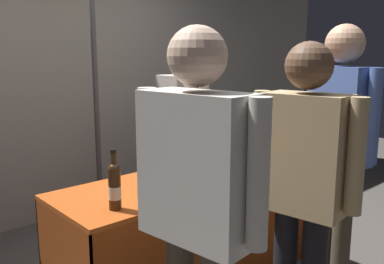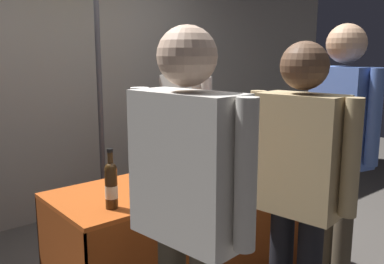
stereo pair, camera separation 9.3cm
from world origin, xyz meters
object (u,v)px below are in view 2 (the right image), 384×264
object	(u,v)px
tasting_table	(192,210)
featured_wine_bottle	(177,154)
wine_glass_near_vendor	(223,150)
taster_foreground_right	(340,137)
booth_signpost	(99,72)
display_bottle_0	(259,143)
vendor_presenter	(185,124)
wine_glass_mid	(210,149)

from	to	relation	value
tasting_table	featured_wine_bottle	world-z (taller)	featured_wine_bottle
wine_glass_near_vendor	taster_foreground_right	size ratio (longest dim) A/B	0.09
featured_wine_bottle	booth_signpost	bearing A→B (deg)	91.29
taster_foreground_right	wine_glass_near_vendor	bearing A→B (deg)	31.26
display_bottle_0	wine_glass_near_vendor	distance (m)	0.32
taster_foreground_right	tasting_table	bearing A→B (deg)	54.96
wine_glass_near_vendor	vendor_presenter	bearing A→B (deg)	80.36
taster_foreground_right	vendor_presenter	bearing A→B (deg)	18.85
wine_glass_near_vendor	wine_glass_mid	world-z (taller)	wine_glass_near_vendor
vendor_presenter	booth_signpost	xyz separation A→B (m)	(-0.56, 0.44, 0.43)
featured_wine_bottle	taster_foreground_right	distance (m)	1.06
tasting_table	wine_glass_near_vendor	world-z (taller)	wine_glass_near_vendor
tasting_table	booth_signpost	world-z (taller)	booth_signpost
wine_glass_near_vendor	taster_foreground_right	bearing A→B (deg)	-69.43
tasting_table	featured_wine_bottle	size ratio (longest dim) A/B	5.52
wine_glass_near_vendor	tasting_table	bearing A→B (deg)	-166.78
wine_glass_near_vendor	booth_signpost	size ratio (longest dim) A/B	0.06
display_bottle_0	wine_glass_mid	distance (m)	0.39
wine_glass_near_vendor	booth_signpost	xyz separation A→B (m)	(-0.46, 1.00, 0.54)
featured_wine_bottle	taster_foreground_right	world-z (taller)	taster_foreground_right
wine_glass_mid	booth_signpost	xyz separation A→B (m)	(-0.42, 0.90, 0.55)
display_bottle_0	vendor_presenter	world-z (taller)	vendor_presenter
vendor_presenter	tasting_table	bearing A→B (deg)	-33.92
display_bottle_0	booth_signpost	bearing A→B (deg)	125.96
vendor_presenter	taster_foreground_right	world-z (taller)	taster_foreground_right
tasting_table	wine_glass_near_vendor	size ratio (longest dim) A/B	12.41
display_bottle_0	vendor_presenter	xyz separation A→B (m)	(-0.22, 0.63, 0.09)
wine_glass_near_vendor	taster_foreground_right	distance (m)	0.83
featured_wine_bottle	wine_glass_near_vendor	world-z (taller)	featured_wine_bottle
featured_wine_bottle	booth_signpost	size ratio (longest dim) A/B	0.14
tasting_table	taster_foreground_right	distance (m)	1.08
featured_wine_bottle	display_bottle_0	xyz separation A→B (m)	(0.75, -0.06, -0.02)
vendor_presenter	taster_foreground_right	bearing A→B (deg)	9.93
tasting_table	vendor_presenter	bearing A→B (deg)	54.31
featured_wine_bottle	wine_glass_mid	size ratio (longest dim) A/B	2.35
featured_wine_bottle	tasting_table	bearing A→B (deg)	-50.01
display_bottle_0	taster_foreground_right	size ratio (longest dim) A/B	0.18
tasting_table	display_bottle_0	world-z (taller)	display_bottle_0
tasting_table	vendor_presenter	world-z (taller)	vendor_presenter
wine_glass_near_vendor	booth_signpost	distance (m)	1.23
display_bottle_0	wine_glass_mid	world-z (taller)	display_bottle_0
featured_wine_bottle	vendor_presenter	world-z (taller)	vendor_presenter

